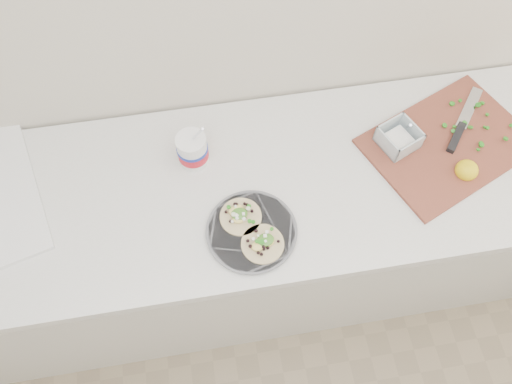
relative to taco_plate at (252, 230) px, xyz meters
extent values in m
cube|color=beige|center=(-0.01, 0.48, 0.38)|extent=(3.50, 0.05, 2.60)
cube|color=silver|center=(-0.01, 0.18, -0.49)|extent=(2.40, 0.62, 0.86)
cube|color=silver|center=(-0.01, 0.16, -0.04)|extent=(2.44, 0.66, 0.04)
cylinder|color=#5C5D63|center=(0.00, 0.00, -0.01)|extent=(0.26, 0.26, 0.01)
cylinder|color=#5C5D63|center=(0.00, 0.00, -0.01)|extent=(0.27, 0.27, 0.00)
cylinder|color=white|center=(-0.14, 0.28, 0.04)|extent=(0.09, 0.09, 0.11)
cylinder|color=red|center=(-0.14, 0.28, 0.03)|extent=(0.10, 0.10, 0.04)
cylinder|color=#192D99|center=(-0.14, 0.28, 0.05)|extent=(0.10, 0.10, 0.01)
cube|color=brown|center=(0.68, 0.20, -0.01)|extent=(0.61, 0.53, 0.01)
cube|color=white|center=(0.51, 0.23, 0.01)|extent=(0.07, 0.07, 0.03)
ellipsoid|color=yellow|center=(0.69, 0.09, 0.01)|extent=(0.07, 0.07, 0.06)
cube|color=silver|center=(0.79, 0.32, 0.00)|extent=(0.15, 0.17, 0.00)
cube|color=black|center=(0.70, 0.21, 0.00)|extent=(0.10, 0.11, 0.02)
camera|label=1|loc=(-0.08, -0.59, 1.33)|focal=35.00mm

